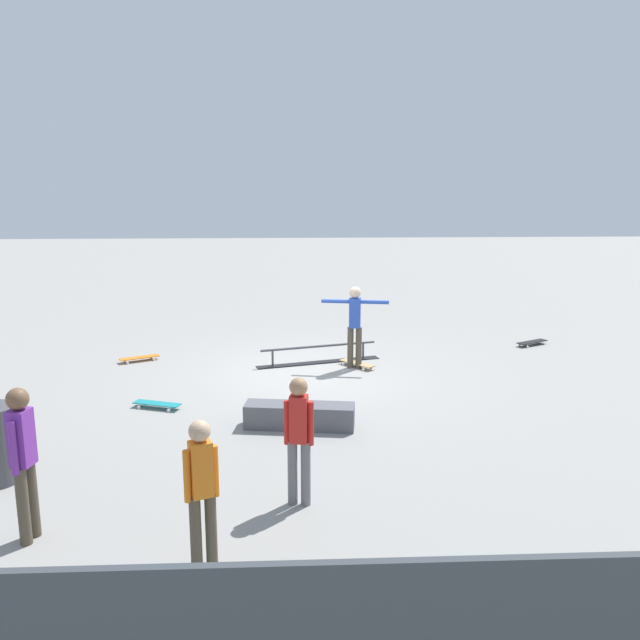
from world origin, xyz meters
The scene contains 11 objects.
ground_plane centered at (0.00, 0.00, 0.00)m, with size 60.00×60.00×0.00m, color gray.
grind_rail centered at (-0.19, -0.70, 0.16)m, with size 2.56×0.93×0.37m.
skate_ledge centered at (0.26, 2.88, 0.18)m, with size 1.65×0.42×0.36m, color #595960.
skater_main centered at (-0.88, -0.28, 0.95)m, with size 1.31×0.30×1.64m.
skateboard_main centered at (-0.95, -0.35, 0.07)m, with size 0.68×0.73×0.09m.
bystander_purple_shirt centered at (3.11, 5.96, 0.93)m, with size 0.23×0.38×1.65m.
bystander_orange_shirt centered at (1.24, 6.57, 0.85)m, with size 0.34×0.24×1.51m.
bystander_red_shirt centered at (0.30, 5.32, 0.86)m, with size 0.35×0.21×1.52m.
loose_skateboard_teal centered at (2.58, 1.92, 0.07)m, with size 0.82×0.45×0.09m.
loose_skateboard_orange centered at (3.50, -0.99, 0.07)m, with size 0.80×0.55×0.09m.
loose_skateboard_black centered at (-5.08, -1.93, 0.07)m, with size 0.80×0.56×0.09m.
Camera 1 is at (0.39, 12.40, 3.69)m, focal length 37.32 mm.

